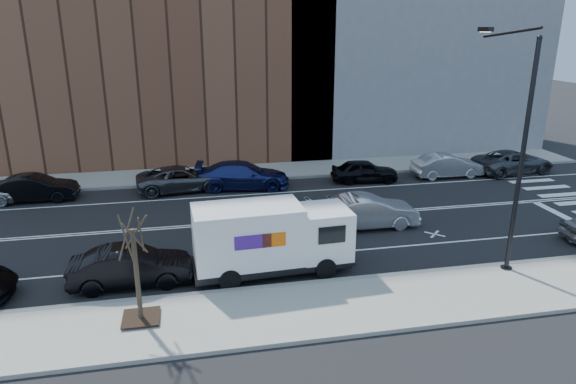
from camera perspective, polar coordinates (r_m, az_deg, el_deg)
name	(u,v)px	position (r m, az deg, el deg)	size (l,w,h in m)	color
ground	(295,219)	(26.09, 0.82, -2.97)	(120.00, 120.00, 0.00)	black
sidewalk_near	(349,306)	(18.38, 6.75, -12.44)	(44.00, 3.60, 0.15)	gray
sidewalk_far	(268,171)	(34.28, -2.29, 2.34)	(44.00, 3.60, 0.15)	gray
curb_near	(334,281)	(19.87, 5.14, -9.86)	(44.00, 0.25, 0.17)	gray
curb_far	(272,178)	(32.57, -1.78, 1.51)	(44.00, 0.25, 0.17)	gray
crosswalk	(571,198)	(33.20, 28.93, -0.63)	(3.00, 14.00, 0.01)	white
road_markings	(295,219)	(26.09, 0.82, -2.96)	(40.00, 8.60, 0.01)	white
bldg_brick	(137,0)	(39.52, -16.48, 19.76)	(26.00, 10.00, 22.00)	brown
streetlight	(516,144)	(21.25, 23.97, 4.86)	(0.44, 4.02, 9.34)	black
street_tree	(138,284)	(17.41, -16.36, -9.79)	(1.20, 1.20, 3.75)	black
fedex_van	(271,237)	(20.05, -1.92, -5.07)	(6.32, 2.47, 2.84)	black
far_parked_b	(35,188)	(31.76, -26.29, 0.39)	(1.56, 4.48, 1.48)	black
far_parked_c	(182,179)	(30.93, -11.73, 1.46)	(2.40, 5.21, 1.45)	#45474C
far_parked_d	(243,175)	(30.84, -5.04, 1.88)	(2.25, 5.52, 1.60)	navy
far_parked_e	(365,171)	(32.36, 8.50, 2.34)	(1.66, 4.12, 1.41)	black
far_parked_f	(447,166)	(34.60, 17.30, 2.82)	(1.58, 4.53, 1.49)	#B2B2B7
far_parked_g	(513,162)	(37.10, 23.71, 3.10)	(2.48, 5.38, 1.49)	#44454B
driving_sedan	(368,212)	(25.05, 8.87, -2.16)	(1.69, 4.85, 1.60)	#B5B6BA
near_parked_rear_a	(131,267)	(20.29, -17.01, -7.94)	(1.57, 4.50, 1.48)	black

